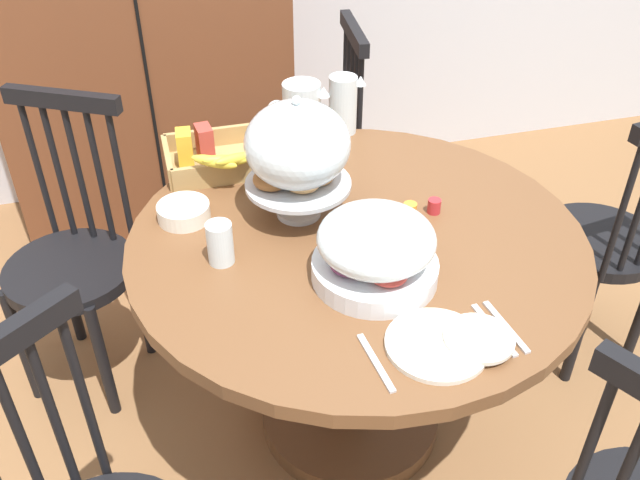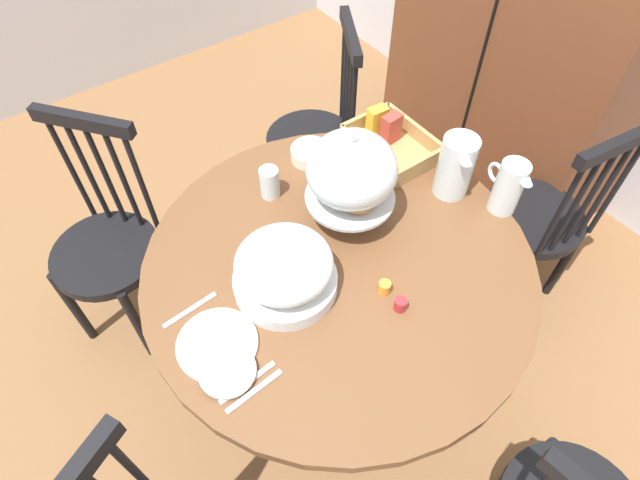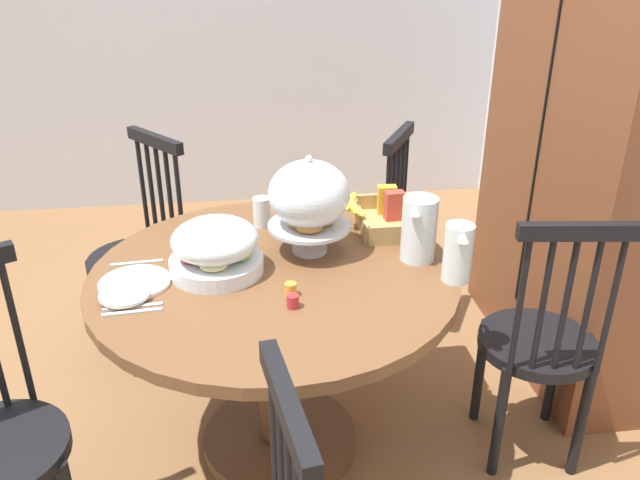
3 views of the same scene
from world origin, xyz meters
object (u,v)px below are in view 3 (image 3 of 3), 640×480
wooden_armoire (608,140)px  windsor_chair_near_window (539,347)px  pastry_stand_with_dome (309,198)px  cereal_basket (385,214)px  windsor_chair_by_cabinet (365,240)px  fruit_platter_covered (215,248)px  dining_table (276,326)px  orange_juice_pitcher (419,232)px  china_plate_large (135,283)px  drinking_glass (262,212)px  milk_pitcher (458,255)px  windsor_chair_facing_door (140,258)px  cereal_bowl (316,210)px  china_plate_small (125,294)px

wooden_armoire → windsor_chair_near_window: bearing=-38.6°
windsor_chair_near_window → pastry_stand_with_dome: size_ratio=2.83×
wooden_armoire → cereal_basket: wooden_armoire is taller
windsor_chair_by_cabinet → windsor_chair_near_window: bearing=25.4°
fruit_platter_covered → cereal_basket: 0.68m
dining_table → cereal_basket: size_ratio=3.77×
wooden_armoire → windsor_chair_by_cabinet: 1.09m
orange_juice_pitcher → china_plate_large: size_ratio=0.99×
wooden_armoire → windsor_chair_near_window: wooden_armoire is taller
pastry_stand_with_dome → drinking_glass: 0.31m
dining_table → milk_pitcher: bearing=76.8°
dining_table → china_plate_large: 0.49m
orange_juice_pitcher → fruit_platter_covered: bearing=-89.4°
orange_juice_pitcher → dining_table: bearing=-87.2°
dining_table → fruit_platter_covered: 0.35m
orange_juice_pitcher → windsor_chair_facing_door: bearing=-124.2°
windsor_chair_by_cabinet → milk_pitcher: 0.98m
fruit_platter_covered → china_plate_large: fruit_platter_covered is taller
cereal_bowl → drinking_glass: bearing=-72.2°
windsor_chair_near_window → china_plate_small: bearing=-90.4°
wooden_armoire → fruit_platter_covered: 1.60m
cereal_basket → cereal_bowl: (-0.12, -0.24, -0.02)m
windsor_chair_facing_door → china_plate_large: bearing=8.0°
cereal_basket → windsor_chair_by_cabinet: bearing=176.9°
cereal_bowl → drinking_glass: drinking_glass is taller
windsor_chair_near_window → milk_pitcher: size_ratio=5.18×
milk_pitcher → drinking_glass: (-0.49, -0.58, -0.03)m
milk_pitcher → china_plate_large: size_ratio=0.86×
drinking_glass → fruit_platter_covered: bearing=-25.5°
cereal_bowl → windsor_chair_facing_door: bearing=-111.8°
dining_table → orange_juice_pitcher: (-0.02, 0.48, 0.31)m
cereal_basket → milk_pitcher: bearing=16.7°
milk_pitcher → china_plate_small: milk_pitcher is taller
wooden_armoire → orange_juice_pitcher: bearing=-63.8°
windsor_chair_facing_door → china_plate_small: bearing=6.0°
pastry_stand_with_dome → china_plate_large: pastry_stand_with_dome is taller
windsor_chair_near_window → windsor_chair_by_cabinet: 1.00m
fruit_platter_covered → china_plate_small: 0.31m
windsor_chair_by_cabinet → orange_juice_pitcher: 0.84m
windsor_chair_by_cabinet → cereal_basket: windsor_chair_by_cabinet is taller
windsor_chair_facing_door → windsor_chair_by_cabinet: bearing=93.1°
wooden_armoire → cereal_bowl: bearing=-88.6°
wooden_armoire → china_plate_large: bearing=-74.8°
dining_table → windsor_chair_by_cabinet: windsor_chair_by_cabinet is taller
dining_table → cereal_bowl: (-0.42, 0.19, 0.24)m
drinking_glass → cereal_bowl: bearing=107.8°
windsor_chair_facing_door → drinking_glass: windsor_chair_facing_door is taller
fruit_platter_covered → windsor_chair_by_cabinet: bearing=139.7°
china_plate_large → drinking_glass: bearing=133.3°
windsor_chair_facing_door → pastry_stand_with_dome: (0.59, 0.67, 0.48)m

